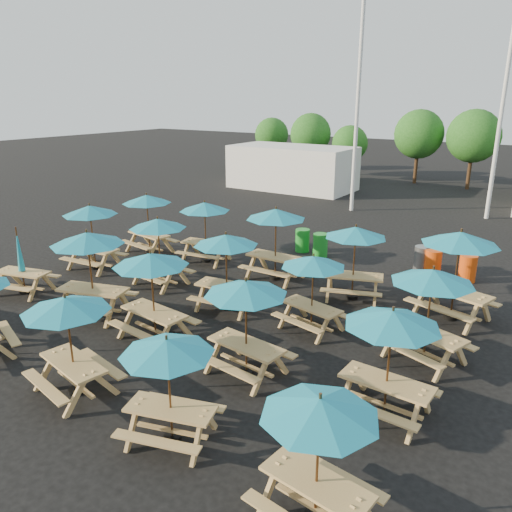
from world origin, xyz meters
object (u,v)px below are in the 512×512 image
Objects in this scene: picnic_unit_7 at (205,211)px; picnic_unit_14 at (313,267)px; picnic_unit_8 at (67,311)px; picnic_unit_13 at (246,295)px; picnic_unit_1 at (21,266)px; picnic_unit_11 at (276,219)px; picnic_unit_2 at (90,215)px; waste_bin_4 at (468,268)px; waste_bin_0 at (302,240)px; picnic_unit_12 at (167,354)px; picnic_unit_18 at (432,283)px; picnic_unit_3 at (147,203)px; picnic_unit_5 at (88,244)px; waste_bin_1 at (320,245)px; picnic_unit_6 at (158,228)px; waste_bin_2 at (422,259)px; picnic_unit_10 at (226,245)px; picnic_unit_15 at (355,237)px; picnic_unit_9 at (151,266)px; waste_bin_3 at (433,263)px; picnic_unit_17 at (392,326)px; picnic_unit_19 at (460,244)px; picnic_unit_16 at (319,416)px.

picnic_unit_14 is at bearing -34.94° from picnic_unit_7.
picnic_unit_13 is (2.57, 2.59, 0.06)m from picnic_unit_8.
picnic_unit_11 is (5.96, 5.47, 1.21)m from picnic_unit_1.
picnic_unit_2 is 2.58× the size of waste_bin_4.
picnic_unit_12 is at bearing -72.97° from waste_bin_0.
picnic_unit_18 is (5.80, -2.82, -0.12)m from picnic_unit_11.
picnic_unit_3 is 11.90m from waste_bin_4.
picnic_unit_1 is 0.95× the size of picnic_unit_7.
waste_bin_1 is at bearing 54.22° from picnic_unit_5.
waste_bin_2 is (6.82, 6.07, -1.47)m from picnic_unit_6.
waste_bin_4 is (5.45, 11.52, -1.41)m from picnic_unit_8.
picnic_unit_10 is 3.90m from picnic_unit_15.
picnic_unit_9 is at bearing -175.89° from picnic_unit_13.
picnic_unit_15 is 5.21m from waste_bin_0.
picnic_unit_12 is at bearing -97.87° from waste_bin_3.
waste_bin_3 is 1.00× the size of waste_bin_4.
picnic_unit_15 is at bearing 27.85° from picnic_unit_6.
picnic_unit_6 is 0.96× the size of picnic_unit_15.
waste_bin_3 is at bearing 47.62° from picnic_unit_15.
picnic_unit_5 is 6.03m from picnic_unit_11.
picnic_unit_17 reaches higher than waste_bin_2.
picnic_unit_10 is 0.90× the size of picnic_unit_19.
waste_bin_1 is at bearing 92.80° from picnic_unit_9.
picnic_unit_9 is 0.98× the size of picnic_unit_18.
picnic_unit_1 is 1.05× the size of picnic_unit_12.
picnic_unit_19 is at bearing 47.69° from picnic_unit_9.
picnic_unit_1 is 0.93× the size of picnic_unit_9.
waste_bin_4 is (2.64, 3.50, -1.50)m from picnic_unit_15.
picnic_unit_16 is 11.84m from waste_bin_3.
picnic_unit_2 is at bearing 123.40° from picnic_unit_5.
picnic_unit_17 reaches higher than picnic_unit_8.
picnic_unit_10 is at bearing -16.64° from picnic_unit_3.
picnic_unit_9 is at bearing -107.91° from picnic_unit_10.
picnic_unit_9 is at bearing -176.35° from picnic_unit_17.
picnic_unit_3 is at bearing -145.54° from waste_bin_0.
waste_bin_4 is (6.24, 0.05, 0.00)m from waste_bin_0.
picnic_unit_13 reaches higher than waste_bin_1.
picnic_unit_17 is (8.48, 0.04, -0.19)m from picnic_unit_5.
picnic_unit_19 reaches higher than picnic_unit_11.
picnic_unit_17 reaches higher than picnic_unit_16.
picnic_unit_2 reaches higher than picnic_unit_8.
picnic_unit_3 is at bearing 153.65° from picnic_unit_13.
waste_bin_2 is (9.70, 3.69, -1.54)m from picnic_unit_3.
picnic_unit_19 is at bearing -62.76° from waste_bin_2.
waste_bin_3 is at bearing 47.18° from picnic_unit_10.
waste_bin_4 is (5.51, 3.35, -1.64)m from picnic_unit_11.
picnic_unit_10 is 2.94m from picnic_unit_11.
picnic_unit_7 reaches higher than picnic_unit_16.
picnic_unit_3 reaches higher than picnic_unit_12.
picnic_unit_6 is 3.84m from picnic_unit_11.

